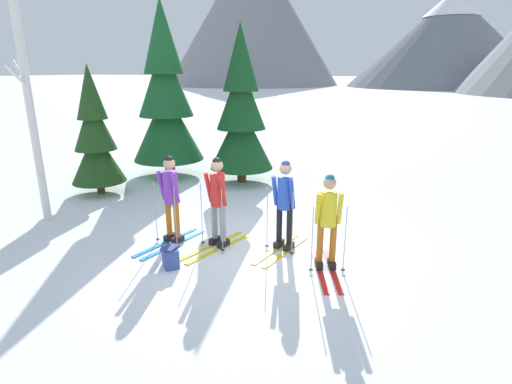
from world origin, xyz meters
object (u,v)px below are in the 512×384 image
Objects in this scene: skier_in_purple at (171,196)px; pine_tree_far at (241,113)px; skier_in_blue at (285,202)px; birch_tree_tall at (31,112)px; pine_tree_mid at (95,136)px; backpack_on_snow_front at (171,257)px; pine_tree_near at (166,98)px; skier_in_yellow at (328,217)px; skier_in_red at (218,199)px.

skier_in_purple is 0.38× the size of pine_tree_far.
birch_tree_tall reaches higher than skier_in_blue.
pine_tree_far is at bearing 60.07° from birch_tree_tall.
pine_tree_mid reaches higher than backpack_on_snow_front.
pine_tree_mid is at bearing -103.43° from pine_tree_near.
pine_tree_near is at bearing 124.91° from skier_in_purple.
skier_in_purple is 1.30m from backpack_on_snow_front.
pine_tree_mid is 5.38m from backpack_on_snow_front.
birch_tree_tall is at bearing -92.31° from pine_tree_near.
pine_tree_near is at bearing 144.49° from skier_in_yellow.
backpack_on_snow_front is at bearing -11.91° from birch_tree_tall.
pine_tree_mid is 8.67× the size of backpack_on_snow_front.
skier_in_red is at bearing -21.71° from pine_tree_mid.
pine_tree_far reaches higher than pine_tree_mid.
birch_tree_tall is (-6.36, -0.18, 1.49)m from skier_in_yellow.
skier_in_purple is at bearing -165.56° from skier_in_blue.
skier_in_red is 0.39× the size of pine_tree_far.
skier_in_red reaches higher than skier_in_blue.
skier_in_blue is 6.76m from pine_tree_near.
skier_in_blue is 0.38× the size of pine_tree_far.
pine_tree_near is at bearing 124.34° from backpack_on_snow_front.
backpack_on_snow_front is at bearing -58.62° from skier_in_purple.
skier_in_yellow is 4.21× the size of backpack_on_snow_front.
skier_in_blue is 0.36× the size of birch_tree_tall.
skier_in_yellow is at bearing -35.51° from pine_tree_near.
backpack_on_snow_front is at bearing -77.95° from pine_tree_far.
pine_tree_mid is (-4.66, 1.85, 0.61)m from skier_in_red.
skier_in_red is 6.12m from pine_tree_near.
skier_in_blue is 6.08m from pine_tree_mid.
pine_tree_near reaches higher than backpack_on_snow_front.
skier_in_purple is 2.19m from skier_in_blue.
birch_tree_tall is at bearing -173.50° from skier_in_blue.
skier_in_purple is 0.33× the size of pine_tree_near.
pine_tree_far is (-1.55, 4.44, 1.11)m from skier_in_red.
pine_tree_far is at bearing 2.42° from pine_tree_near.
skier_in_purple is 4.31m from pine_tree_mid.
skier_in_blue is at bearing 154.19° from skier_in_yellow.
pine_tree_mid is at bearing 151.40° from skier_in_purple.
skier_in_yellow is 7.74m from pine_tree_near.
skier_in_yellow is 0.31× the size of pine_tree_near.
skier_in_purple is at bearing -178.00° from skier_in_yellow.
backpack_on_snow_front is (0.55, -0.89, -0.78)m from skier_in_purple.
skier_in_purple is 3.65m from birch_tree_tall.
skier_in_red is 0.51× the size of pine_tree_mid.
skier_in_yellow is at bearing -50.98° from pine_tree_far.
skier_in_red is at bearing 177.81° from skier_in_yellow.
pine_tree_far is at bearing 129.02° from skier_in_yellow.
skier_in_blue is at bearing -14.31° from pine_tree_mid.
pine_tree_mid reaches higher than skier_in_purple.
skier_in_red is at bearing 3.53° from birch_tree_tall.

